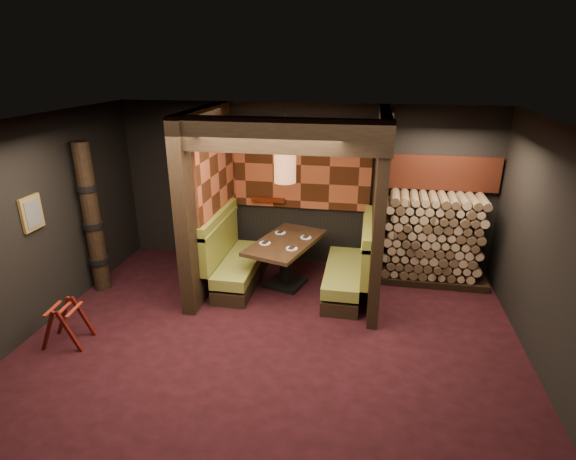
% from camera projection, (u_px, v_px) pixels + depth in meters
% --- Properties ---
extents(floor, '(6.50, 5.50, 0.02)m').
position_uv_depth(floor, '(270.00, 348.00, 5.86)').
color(floor, black).
rests_on(floor, ground).
extents(ceiling, '(6.50, 5.50, 0.02)m').
position_uv_depth(ceiling, '(266.00, 124.00, 4.84)').
color(ceiling, black).
rests_on(ceiling, ground).
extents(wall_back, '(6.50, 0.02, 2.85)m').
position_uv_depth(wall_back, '(303.00, 186.00, 7.89)').
color(wall_back, black).
rests_on(wall_back, ground).
extents(wall_front, '(6.50, 0.02, 2.85)m').
position_uv_depth(wall_front, '(172.00, 417.00, 2.81)').
color(wall_front, black).
rests_on(wall_front, ground).
extents(wall_left, '(0.02, 5.50, 2.85)m').
position_uv_depth(wall_left, '(27.00, 229.00, 5.89)').
color(wall_left, black).
rests_on(wall_left, ground).
extents(wall_right, '(0.02, 5.50, 2.85)m').
position_uv_depth(wall_right, '(565.00, 268.00, 4.81)').
color(wall_right, black).
rests_on(wall_right, ground).
extents(partition_left, '(0.20, 2.20, 2.85)m').
position_uv_depth(partition_left, '(208.00, 201.00, 7.09)').
color(partition_left, black).
rests_on(partition_left, floor).
extents(partition_right, '(0.15, 2.10, 2.85)m').
position_uv_depth(partition_right, '(378.00, 209.00, 6.69)').
color(partition_right, black).
rests_on(partition_right, floor).
extents(header_beam, '(2.85, 0.18, 0.44)m').
position_uv_depth(header_beam, '(277.00, 136.00, 5.57)').
color(header_beam, black).
rests_on(header_beam, partition_left).
extents(tapa_back_panel, '(2.40, 0.06, 1.55)m').
position_uv_depth(tapa_back_panel, '(301.00, 165.00, 7.70)').
color(tapa_back_panel, '#A64A2A').
rests_on(tapa_back_panel, wall_back).
extents(tapa_side_panel, '(0.04, 1.85, 1.45)m').
position_uv_depth(tapa_side_panel, '(217.00, 172.00, 7.08)').
color(tapa_side_panel, '#A64A2A').
rests_on(tapa_side_panel, partition_left).
extents(lacquer_shelf, '(0.60, 0.12, 0.07)m').
position_uv_depth(lacquer_shelf, '(268.00, 200.00, 7.97)').
color(lacquer_shelf, '#531608').
rests_on(lacquer_shelf, wall_back).
extents(booth_bench_left, '(0.68, 1.60, 1.14)m').
position_uv_depth(booth_bench_left, '(234.00, 261.00, 7.39)').
color(booth_bench_left, black).
rests_on(booth_bench_left, floor).
extents(booth_bench_right, '(0.68, 1.60, 1.14)m').
position_uv_depth(booth_bench_right, '(350.00, 270.00, 7.08)').
color(booth_bench_right, black).
rests_on(booth_bench_right, floor).
extents(dining_table, '(1.21, 1.67, 0.79)m').
position_uv_depth(dining_table, '(286.00, 254.00, 7.28)').
color(dining_table, black).
rests_on(dining_table, floor).
extents(place_settings, '(0.78, 0.81, 0.03)m').
position_uv_depth(place_settings, '(286.00, 240.00, 7.19)').
color(place_settings, white).
rests_on(place_settings, dining_table).
extents(pendant_lamp, '(0.33, 0.33, 1.08)m').
position_uv_depth(pendant_lamp, '(285.00, 167.00, 6.72)').
color(pendant_lamp, '#A0643B').
rests_on(pendant_lamp, ceiling).
extents(framed_picture, '(0.05, 0.36, 0.46)m').
position_uv_depth(framed_picture, '(32.00, 213.00, 5.91)').
color(framed_picture, olive).
rests_on(framed_picture, wall_left).
extents(luggage_rack, '(0.61, 0.46, 0.62)m').
position_uv_depth(luggage_rack, '(66.00, 322.00, 5.86)').
color(luggage_rack, '#410C09').
rests_on(luggage_rack, floor).
extents(totem_column, '(0.31, 0.31, 2.40)m').
position_uv_depth(totem_column, '(92.00, 220.00, 6.95)').
color(totem_column, black).
rests_on(totem_column, floor).
extents(firewood_stack, '(1.73, 0.70, 1.50)m').
position_uv_depth(firewood_stack, '(436.00, 239.00, 7.37)').
color(firewood_stack, black).
rests_on(firewood_stack, floor).
extents(mosaic_header, '(1.83, 0.10, 0.56)m').
position_uv_depth(mosaic_header, '(441.00, 173.00, 7.30)').
color(mosaic_header, maroon).
rests_on(mosaic_header, wall_back).
extents(bay_front_post, '(0.08, 0.08, 2.85)m').
position_uv_depth(bay_front_post, '(384.00, 204.00, 6.92)').
color(bay_front_post, black).
rests_on(bay_front_post, floor).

